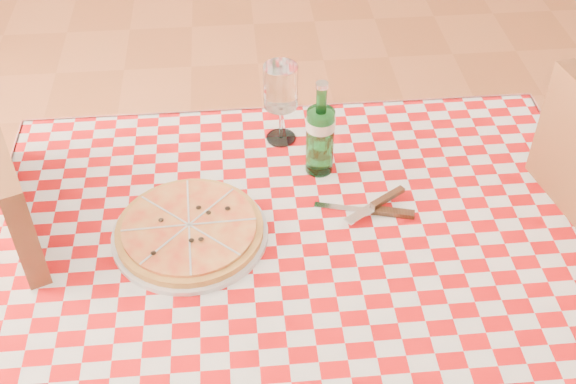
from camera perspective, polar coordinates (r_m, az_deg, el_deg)
name	(u,v)px	position (r m, az deg, el deg)	size (l,w,h in m)	color
dining_table	(300,264)	(1.58, 0.92, -5.68)	(1.20, 0.80, 0.75)	brown
tablecloth	(300,233)	(1.51, 0.96, -3.27)	(1.30, 0.90, 0.01)	#A90A0C
pizza_plate	(190,229)	(1.50, -7.79, -2.93)	(0.32, 0.32, 0.04)	#C58C41
water_bottle	(320,128)	(1.59, 2.57, 5.07)	(0.07, 0.07, 0.23)	#1A6B29
wine_glass	(281,104)	(1.69, -0.58, 6.97)	(0.08, 0.08, 0.20)	white
cutlery	(372,208)	(1.55, 6.66, -1.26)	(0.23, 0.19, 0.02)	silver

